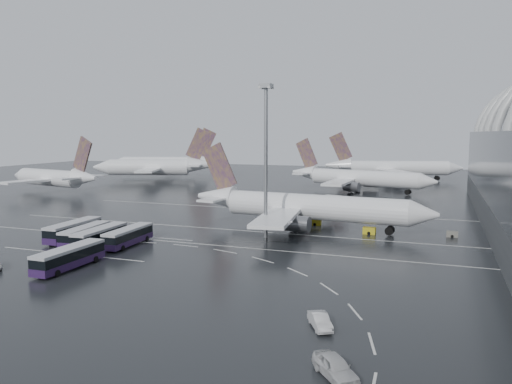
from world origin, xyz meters
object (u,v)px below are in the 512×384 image
(van_curve_c, at_px, (320,321))
(floodlight_mast, at_px, (266,142))
(bus_row_near_a, at_px, (73,230))
(bus_row_near_d, at_px, (128,236))
(airliner_gate_b, at_px, (357,178))
(gse_cart_belly_c, at_px, (315,222))
(jet_remote_mid, at_px, (157,167))
(bus_row_far_c, at_px, (69,257))
(gse_cart_belly_d, at_px, (452,234))
(bus_row_near_b, at_px, (85,234))
(bus_row_near_c, at_px, (100,236))
(jet_remote_west, at_px, (54,178))
(airliner_gate_c, at_px, (391,168))
(van_curve_b, at_px, (335,367))
(jet_remote_far, at_px, (166,164))
(gse_cart_belly_a, at_px, (369,231))
(airliner_main, at_px, (303,207))

(van_curve_c, xyz_separation_m, floodlight_mast, (-19.66, 39.71, 17.24))
(bus_row_near_a, distance_m, bus_row_near_d, 12.36)
(airliner_gate_b, bearing_deg, gse_cart_belly_c, -74.34)
(jet_remote_mid, height_order, bus_row_far_c, jet_remote_mid)
(floodlight_mast, bearing_deg, gse_cart_belly_c, 69.30)
(van_curve_c, bearing_deg, bus_row_near_a, 125.56)
(airliner_gate_b, height_order, gse_cart_belly_d, airliner_gate_b)
(bus_row_near_b, height_order, bus_row_near_c, bus_row_near_c)
(jet_remote_west, height_order, gse_cart_belly_d, jet_remote_west)
(airliner_gate_b, relative_size, gse_cart_belly_c, 21.98)
(airliner_gate_b, relative_size, van_curve_c, 11.19)
(airliner_gate_c, xyz_separation_m, gse_cart_belly_c, (-5.62, -109.80, -4.39))
(jet_remote_west, bearing_deg, airliner_gate_b, -144.86)
(bus_row_near_c, distance_m, van_curve_b, 58.17)
(floodlight_mast, xyz_separation_m, gse_cart_belly_c, (5.88, 15.57, -17.36))
(jet_remote_far, relative_size, bus_row_near_d, 3.94)
(jet_remote_west, relative_size, jet_remote_far, 0.86)
(gse_cart_belly_a, bearing_deg, jet_remote_mid, 140.62)
(airliner_gate_b, height_order, bus_row_far_c, airliner_gate_b)
(airliner_gate_c, xyz_separation_m, gse_cart_belly_d, (21.65, -112.67, -4.46))
(jet_remote_west, distance_m, gse_cart_belly_c, 98.33)
(jet_remote_west, height_order, van_curve_b, jet_remote_west)
(bus_row_near_b, bearing_deg, jet_remote_far, 18.22)
(gse_cart_belly_d, bearing_deg, jet_remote_mid, 145.57)
(bus_row_near_d, bearing_deg, airliner_gate_b, -17.51)
(airliner_gate_c, height_order, bus_row_far_c, airliner_gate_c)
(gse_cart_belly_d, bearing_deg, airliner_gate_b, 112.89)
(airliner_gate_b, xyz_separation_m, jet_remote_west, (-92.97, -38.19, 0.36))
(bus_row_near_d, distance_m, gse_cart_belly_c, 40.14)
(floodlight_mast, bearing_deg, gse_cart_belly_a, 29.21)
(bus_row_near_a, bearing_deg, airliner_gate_c, -21.02)
(bus_row_near_b, relative_size, gse_cart_belly_d, 6.14)
(bus_row_near_d, bearing_deg, gse_cart_belly_d, -65.87)
(airliner_gate_b, height_order, gse_cart_belly_a, airliner_gate_b)
(jet_remote_far, bearing_deg, van_curve_b, 105.57)
(airliner_gate_b, height_order, van_curve_b, airliner_gate_b)
(airliner_main, bearing_deg, van_curve_c, -68.28)
(gse_cart_belly_c, bearing_deg, gse_cart_belly_a, -24.50)
(bus_row_near_c, xyz_separation_m, gse_cart_belly_d, (58.09, 29.41, -1.17))
(bus_row_near_b, relative_size, bus_row_near_c, 0.98)
(bus_row_near_d, relative_size, bus_row_far_c, 0.98)
(jet_remote_west, bearing_deg, airliner_main, 174.25)
(airliner_gate_b, relative_size, van_curve_b, 9.73)
(gse_cart_belly_a, bearing_deg, van_curve_c, -88.06)
(bus_row_near_c, distance_m, bus_row_far_c, 14.72)
(airliner_main, distance_m, airliner_gate_b, 69.31)
(airliner_main, height_order, bus_row_near_c, airliner_main)
(airliner_main, distance_m, gse_cart_belly_a, 14.41)
(jet_remote_west, xyz_separation_m, van_curve_b, (111.73, -92.03, -3.94))
(van_curve_b, xyz_separation_m, van_curve_c, (-3.50, 9.72, -0.14))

